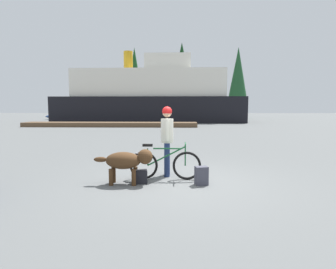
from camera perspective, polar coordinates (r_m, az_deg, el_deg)
The scene contains 12 objects.
ground_plane at distance 6.65m, azimuth 2.49°, elevation -9.82°, with size 160.00×160.00×0.00m, color #595B5B.
bicycle at distance 6.83m, azimuth -0.71°, elevation -6.12°, with size 1.76×0.44×0.90m.
person_cyclist at distance 7.11m, azimuth -0.19°, elevation 0.13°, with size 0.32×0.53×1.79m.
dog at distance 6.47m, azimuth -8.39°, elevation -5.36°, with size 1.36×0.46×0.82m.
backpack at distance 6.45m, azimuth 6.87°, elevation -8.38°, with size 0.28×0.20×0.42m, color #3F3F4C.
handbag_pannier at distance 6.56m, azimuth -5.73°, elevation -8.62°, with size 0.32×0.18×0.32m, color black.
dock_pier at distance 26.00m, azimuth -11.71°, elevation 2.03°, with size 15.77×2.01×0.40m, color brown.
ferry_boat at distance 34.74m, azimuth -3.52°, elevation 7.63°, with size 22.23×7.61×8.57m.
sailboat_moored at distance 42.10m, azimuth -18.32°, elevation 3.56°, with size 8.94×2.50×7.23m.
pine_tree_far_left at distance 49.45m, azimuth -6.87°, elevation 11.92°, with size 3.16×3.16×12.00m.
pine_tree_center at distance 49.45m, azimuth 2.84°, elevation 12.73°, with size 4.37×4.37×12.86m.
pine_tree_far_right at distance 49.06m, azimuth 14.16°, elevation 11.91°, with size 3.22×3.22×11.75m.
Camera 1 is at (-0.03, -6.41, 1.77)m, focal length 29.73 mm.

